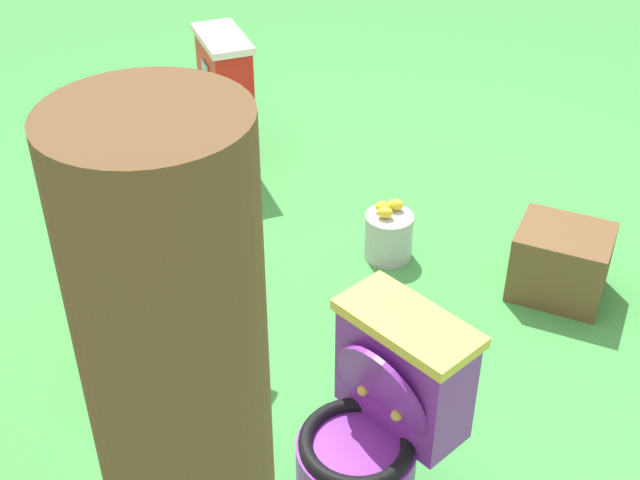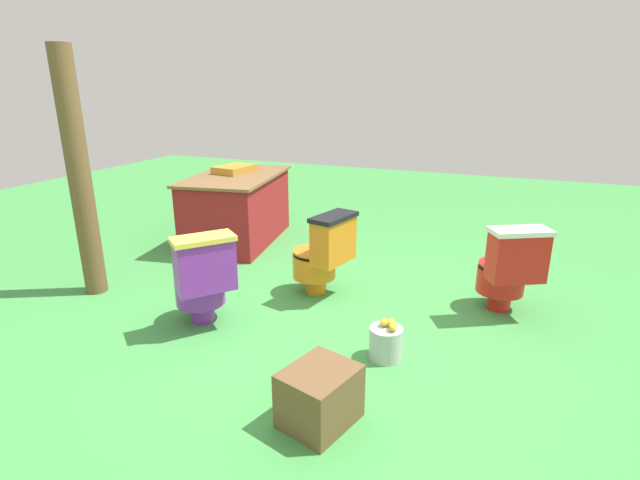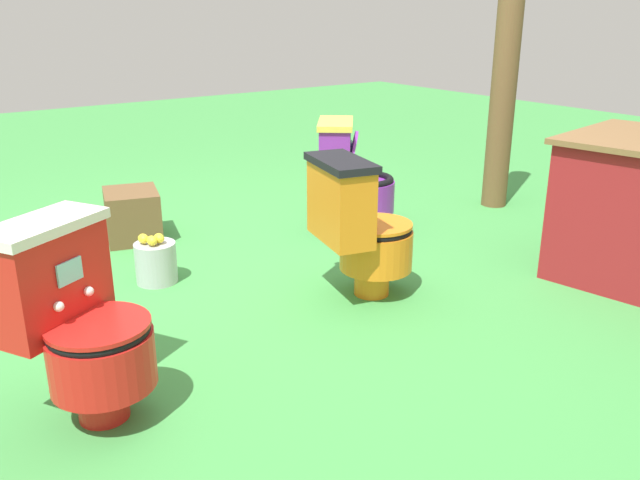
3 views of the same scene
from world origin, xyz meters
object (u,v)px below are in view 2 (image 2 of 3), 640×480
(wooden_post, at_px, (79,176))
(lemon_bucket, at_px, (386,342))
(small_crate, at_px, (320,396))
(toilet_purple, at_px, (202,278))
(toilet_orange, at_px, (323,254))
(toilet_red, at_px, (508,269))
(vendor_table, at_px, (237,208))

(wooden_post, height_order, lemon_bucket, wooden_post)
(lemon_bucket, bearing_deg, small_crate, 167.59)
(toilet_purple, height_order, lemon_bucket, toilet_purple)
(toilet_purple, relative_size, small_crate, 1.88)
(toilet_orange, bearing_deg, small_crate, -145.00)
(wooden_post, relative_size, small_crate, 5.26)
(toilet_red, relative_size, lemon_bucket, 2.63)
(vendor_table, height_order, wooden_post, wooden_post)
(toilet_purple, xyz_separation_m, small_crate, (-0.69, -1.22, -0.22))
(toilet_red, height_order, lemon_bucket, toilet_red)
(toilet_red, bearing_deg, small_crate, -144.93)
(wooden_post, bearing_deg, toilet_red, -74.55)
(vendor_table, bearing_deg, lemon_bucket, -128.93)
(small_crate, xyz_separation_m, lemon_bucket, (0.75, -0.16, -0.04))
(toilet_orange, relative_size, vendor_table, 0.46)
(small_crate, relative_size, lemon_bucket, 1.40)
(wooden_post, bearing_deg, small_crate, -108.79)
(toilet_red, height_order, toilet_purple, same)
(toilet_purple, distance_m, toilet_orange, 1.04)
(toilet_red, xyz_separation_m, toilet_orange, (-0.22, 1.46, 0.00))
(wooden_post, bearing_deg, vendor_table, -13.34)
(toilet_red, bearing_deg, lemon_bucket, -153.40)
(lemon_bucket, bearing_deg, toilet_purple, 92.36)
(lemon_bucket, bearing_deg, toilet_orange, 44.37)
(toilet_red, height_order, toilet_orange, same)
(vendor_table, distance_m, small_crate, 3.28)
(vendor_table, bearing_deg, toilet_orange, -124.79)
(toilet_orange, relative_size, lemon_bucket, 2.63)
(small_crate, bearing_deg, vendor_table, 38.99)
(toilet_purple, distance_m, small_crate, 1.42)
(toilet_purple, relative_size, wooden_post, 0.36)
(toilet_orange, height_order, lemon_bucket, toilet_orange)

